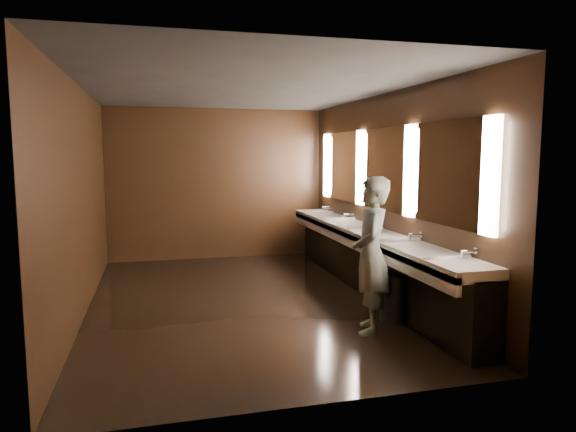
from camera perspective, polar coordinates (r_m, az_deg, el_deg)
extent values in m
plane|color=black|center=(7.02, -4.81, -9.34)|extent=(6.00, 6.00, 0.00)
cube|color=#2D2D2B|center=(6.79, -5.05, 13.98)|extent=(4.00, 6.00, 0.02)
cube|color=black|center=(9.73, -7.89, 3.53)|extent=(4.00, 0.02, 2.80)
cube|color=black|center=(3.86, 2.56, -1.45)|extent=(4.00, 0.02, 2.80)
cube|color=black|center=(6.73, -21.98, 1.62)|extent=(0.02, 6.00, 2.80)
cube|color=black|center=(7.36, 10.62, 2.42)|extent=(0.02, 6.00, 2.80)
cube|color=black|center=(7.43, 9.19, -5.27)|extent=(0.36, 5.40, 0.81)
cube|color=white|center=(7.31, 8.57, -1.91)|extent=(0.55, 5.40, 0.12)
cube|color=white|center=(7.24, 6.77, -2.62)|extent=(0.06, 5.40, 0.18)
cylinder|color=silver|center=(5.47, 19.49, -3.71)|extent=(0.18, 0.04, 0.04)
cylinder|color=silver|center=(6.39, 13.99, -2.03)|extent=(0.18, 0.04, 0.04)
cylinder|color=silver|center=(7.37, 9.91, -0.77)|extent=(0.18, 0.04, 0.04)
cylinder|color=silver|center=(8.37, 6.81, 0.19)|extent=(0.18, 0.04, 0.04)
cylinder|color=silver|center=(9.40, 4.37, 0.95)|extent=(0.18, 0.04, 0.04)
cube|color=#FFE3D2|center=(5.26, 21.58, 4.13)|extent=(0.06, 0.22, 1.15)
cube|color=white|center=(5.93, 17.15, 4.57)|extent=(0.03, 1.32, 1.15)
cube|color=#FFE3D2|center=(6.62, 13.40, 4.89)|extent=(0.06, 0.23, 1.15)
cube|color=white|center=(7.34, 10.57, 5.14)|extent=(0.03, 1.32, 1.15)
cube|color=#FFE3D2|center=(8.07, 8.06, 5.34)|extent=(0.06, 0.23, 1.15)
cube|color=white|center=(8.81, 6.15, 5.49)|extent=(0.03, 1.32, 1.15)
cube|color=#FFE3D2|center=(9.56, 4.37, 5.61)|extent=(0.06, 0.22, 1.15)
imported|color=#80B5BF|center=(5.70, 9.22, -4.30)|extent=(0.61, 0.73, 1.72)
cylinder|color=black|center=(6.23, 11.86, -8.88)|extent=(0.41, 0.41, 0.56)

